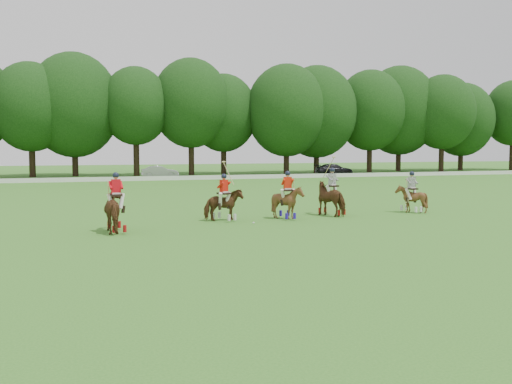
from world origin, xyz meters
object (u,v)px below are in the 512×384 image
object	(u,v)px
polo_red_a	(116,210)
polo_stripe_b	(411,198)
car_right	(334,169)
polo_red_c	(288,202)
car_mid	(160,172)
polo_red_b	(224,204)
polo_stripe_a	(332,198)
polo_ball	(253,223)

from	to	relation	value
polo_red_a	polo_stripe_b	size ratio (longest dim) A/B	1.12
car_right	polo_red_c	xyz separation A→B (m)	(-20.34, -37.73, 0.16)
polo_stripe_b	polo_red_a	bearing A→B (deg)	-171.17
polo_red_a	polo_red_c	xyz separation A→B (m)	(8.17, 1.85, -0.07)
car_right	polo_stripe_b	size ratio (longest dim) A/B	2.14
polo_red_c	polo_stripe_b	world-z (taller)	polo_red_c
car_mid	polo_red_b	distance (m)	37.58
polo_red_b	polo_stripe_a	xyz separation A→B (m)	(5.76, 0.42, 0.11)
car_mid	polo_stripe_b	xyz separation A→B (m)	(8.08, -37.19, 0.10)
car_mid	car_right	xyz separation A→B (m)	(21.20, 0.00, 0.01)
car_mid	car_right	bearing A→B (deg)	-86.43
polo_ball	car_right	bearing A→B (deg)	60.03
polo_stripe_a	polo_stripe_b	distance (m)	4.57
polo_stripe_a	car_mid	bearing A→B (deg)	95.41
polo_red_c	polo_red_b	bearing A→B (deg)	176.07
car_mid	polo_red_a	xyz separation A→B (m)	(-7.31, -39.58, 0.23)
car_mid	car_right	world-z (taller)	car_right
car_mid	polo_ball	size ratio (longest dim) A/B	45.32
polo_red_a	polo_stripe_a	xyz separation A→B (m)	(10.82, 2.48, -0.01)
polo_red_a	polo_ball	xyz separation A→B (m)	(6.09, 0.71, -0.86)
car_right	polo_red_a	distance (m)	48.78
polo_ball	polo_red_b	bearing A→B (deg)	127.24
car_right	polo_red_b	xyz separation A→B (m)	(-23.45, -37.51, 0.11)
polo_red_a	polo_stripe_a	bearing A→B (deg)	12.92
polo_red_a	polo_red_b	distance (m)	5.47
polo_red_b	polo_stripe_b	size ratio (longest dim) A/B	1.26
polo_red_b	polo_ball	distance (m)	1.86
polo_red_b	polo_red_a	bearing A→B (deg)	-157.79
car_mid	polo_red_b	xyz separation A→B (m)	(-2.25, -37.51, 0.12)
polo_red_b	polo_red_c	size ratio (longest dim) A/B	1.19
polo_red_a	polo_stripe_b	bearing A→B (deg)	8.83
polo_stripe_a	polo_ball	xyz separation A→B (m)	(-4.73, -1.77, -0.85)
polo_red_b	polo_stripe_a	distance (m)	5.78
polo_red_b	polo_red_c	xyz separation A→B (m)	(3.11, -0.21, 0.05)
car_mid	polo_stripe_a	size ratio (longest dim) A/B	1.37
car_right	polo_ball	world-z (taller)	car_right
car_right	polo_stripe_b	xyz separation A→B (m)	(-13.12, -37.19, 0.09)
polo_red_c	polo_red_a	bearing A→B (deg)	-167.22
car_mid	polo_red_c	bearing A→B (deg)	-175.12
polo_ball	car_mid	bearing A→B (deg)	88.21
polo_red_b	car_right	bearing A→B (deg)	58.00
car_mid	polo_red_a	bearing A→B (deg)	173.11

